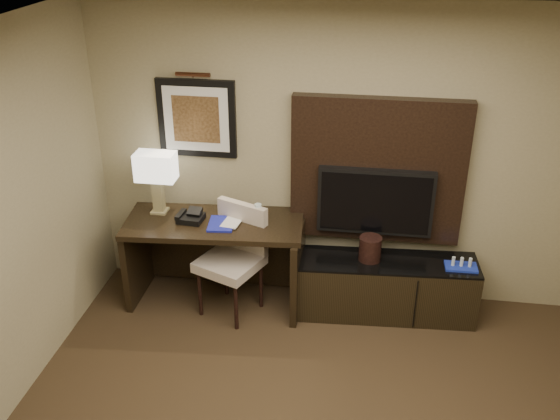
% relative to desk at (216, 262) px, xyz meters
% --- Properties ---
extents(ceiling, '(4.50, 5.00, 0.01)m').
position_rel_desk_xyz_m(ceiling, '(1.09, -2.11, 2.28)').
color(ceiling, silver).
rests_on(ceiling, wall_back).
extents(wall_back, '(4.50, 0.01, 2.70)m').
position_rel_desk_xyz_m(wall_back, '(1.09, 0.39, 0.93)').
color(wall_back, gray).
rests_on(wall_back, floor).
extents(desk, '(1.61, 0.79, 0.84)m').
position_rel_desk_xyz_m(desk, '(0.00, 0.00, 0.00)').
color(desk, black).
rests_on(desk, floor).
extents(credenza, '(1.61, 0.54, 0.55)m').
position_rel_desk_xyz_m(credenza, '(1.53, 0.04, -0.15)').
color(credenza, black).
rests_on(credenza, floor).
extents(tv_wall_panel, '(1.50, 0.12, 1.30)m').
position_rel_desk_xyz_m(tv_wall_panel, '(1.39, 0.33, 0.85)').
color(tv_wall_panel, black).
rests_on(tv_wall_panel, wall_back).
extents(tv, '(1.00, 0.08, 0.60)m').
position_rel_desk_xyz_m(tv, '(1.39, 0.23, 0.60)').
color(tv, black).
rests_on(tv, tv_wall_panel).
extents(artwork, '(0.70, 0.04, 0.70)m').
position_rel_desk_xyz_m(artwork, '(-0.21, 0.37, 1.23)').
color(artwork, black).
rests_on(artwork, wall_back).
extents(picture_light, '(0.04, 0.04, 0.30)m').
position_rel_desk_xyz_m(picture_light, '(-0.21, 0.33, 1.63)').
color(picture_light, '#442415').
rests_on(picture_light, wall_back).
extents(desk_chair, '(0.67, 0.71, 1.03)m').
position_rel_desk_xyz_m(desk_chair, '(0.16, -0.14, 0.09)').
color(desk_chair, beige).
rests_on(desk_chair, floor).
extents(table_lamp, '(0.39, 0.24, 0.60)m').
position_rel_desk_xyz_m(table_lamp, '(-0.53, 0.11, 0.72)').
color(table_lamp, '#94895C').
rests_on(table_lamp, desk).
extents(desk_phone, '(0.23, 0.21, 0.11)m').
position_rel_desk_xyz_m(desk_phone, '(-0.20, -0.02, 0.47)').
color(desk_phone, black).
rests_on(desk_phone, desk).
extents(blue_folder, '(0.24, 0.31, 0.02)m').
position_rel_desk_xyz_m(blue_folder, '(0.08, -0.05, 0.43)').
color(blue_folder, '#161D94').
rests_on(blue_folder, desk).
extents(book, '(0.15, 0.04, 0.20)m').
position_rel_desk_xyz_m(book, '(0.09, -0.02, 0.52)').
color(book, '#BAAB92').
rests_on(book, desk).
extents(water_bottle, '(0.07, 0.07, 0.19)m').
position_rel_desk_xyz_m(water_bottle, '(0.39, 0.02, 0.51)').
color(water_bottle, silver).
rests_on(water_bottle, desk).
extents(ice_bucket, '(0.21, 0.21, 0.22)m').
position_rel_desk_xyz_m(ice_bucket, '(1.38, 0.04, 0.24)').
color(ice_bucket, black).
rests_on(ice_bucket, credenza).
extents(minibar_tray, '(0.28, 0.17, 0.10)m').
position_rel_desk_xyz_m(minibar_tray, '(2.16, 0.02, 0.18)').
color(minibar_tray, '#1B31B3').
rests_on(minibar_tray, credenza).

